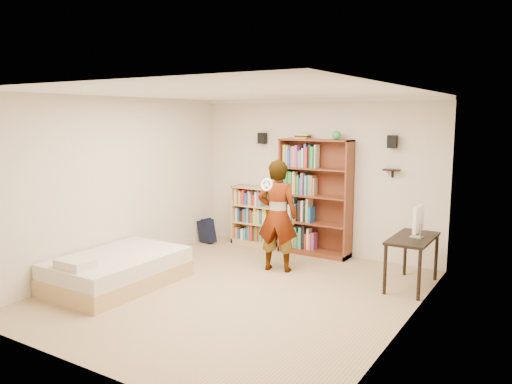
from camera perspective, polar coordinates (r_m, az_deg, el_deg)
ground at (r=7.00m, az=-2.17°, el=-11.38°), size 4.50×5.00×0.01m
room_shell at (r=6.60m, az=-2.26°, el=3.13°), size 4.52×5.02×2.71m
crown_molding at (r=6.58m, az=-2.31°, el=11.03°), size 4.50×5.00×0.06m
speaker_left at (r=9.17m, az=0.73°, el=6.17°), size 0.14×0.12×0.20m
speaker_right at (r=8.19m, az=15.32°, el=5.57°), size 0.14×0.12×0.20m
wall_shelf at (r=8.24m, az=15.21°, el=2.45°), size 0.25×0.16×0.02m
tall_bookshelf at (r=8.67m, az=6.76°, el=-0.64°), size 1.27×0.37×2.01m
low_bookshelf at (r=9.35m, az=-0.13°, el=-2.75°), size 0.88×0.33×1.10m
computer_desk at (r=7.43m, az=17.37°, el=-7.64°), size 0.53×1.06×0.72m
imac at (r=7.27m, az=17.92°, el=-3.26°), size 0.16×0.46×0.45m
daybed at (r=7.45m, az=-15.53°, el=-8.18°), size 1.23×1.90×0.56m
person at (r=7.73m, az=2.46°, el=-2.72°), size 0.72×0.56×1.75m
wii_wheel at (r=7.37m, az=1.24°, el=0.84°), size 0.19×0.07×0.20m
navy_bag at (r=9.60m, az=-5.65°, el=-4.43°), size 0.38×0.28×0.46m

